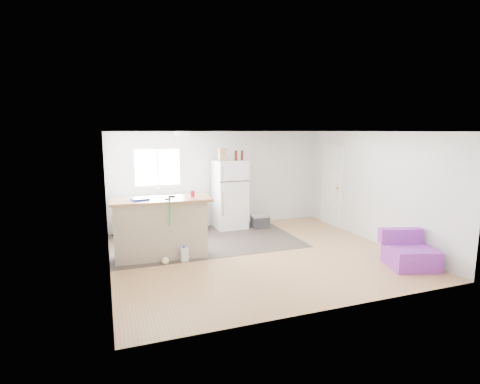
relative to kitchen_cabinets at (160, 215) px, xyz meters
The scene contains 19 objects.
room 2.80m from the kitchen_cabinets, 54.52° to the right, with size 5.51×5.01×2.41m.
vinyl_zone 1.34m from the kitchen_cabinets, 48.38° to the right, with size 4.05×2.50×0.00m, color #302824.
window 1.14m from the kitchen_cabinets, 87.54° to the left, with size 1.18×0.06×0.98m.
interior_door 4.37m from the kitchen_cabinets, ahead, with size 0.11×0.92×2.10m.
ceiling_fixture 2.18m from the kitchen_cabinets, 69.93° to the right, with size 0.30×0.30×0.07m, color white.
kitchen_cabinets is the anchor object (origin of this frame).
peninsula 1.75m from the kitchen_cabinets, 97.67° to the right, with size 1.90×0.82×1.15m.
refrigerator 1.77m from the kitchen_cabinets, ahead, with size 0.77×0.73×1.69m.
cooler 2.46m from the kitchen_cabinets, ahead, with size 0.45×0.31×0.34m.
purple_seat 5.40m from the kitchen_cabinets, 44.11° to the right, with size 0.96×0.94×0.64m.
cleaner_jug 2.14m from the kitchen_cabinets, 86.54° to the right, with size 0.15×0.12×0.30m.
mop 2.12m from the kitchen_cabinets, 95.32° to the right, with size 0.21×0.35×1.26m.
red_cup 1.90m from the kitchen_cabinets, 76.52° to the right, with size 0.08×0.08×0.12m, color red.
blue_tray 2.00m from the kitchen_cabinets, 108.69° to the right, with size 0.30×0.22×0.04m, color #142CBD.
tool_a 1.77m from the kitchen_cabinets, 89.66° to the right, with size 0.14×0.05×0.03m, color black.
tool_b 2.01m from the kitchen_cabinets, 93.35° to the right, with size 0.10×0.04×0.03m, color black.
cardboard_box 2.06m from the kitchen_cabinets, ahead, with size 0.20×0.10×0.30m, color tan.
bottle_left 2.30m from the kitchen_cabinets, ahead, with size 0.07×0.07×0.25m, color #3B150A.
bottle_right 2.45m from the kitchen_cabinets, ahead, with size 0.07×0.07×0.25m, color #3B150A.
Camera 1 is at (-2.75, -6.57, 2.42)m, focal length 28.00 mm.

